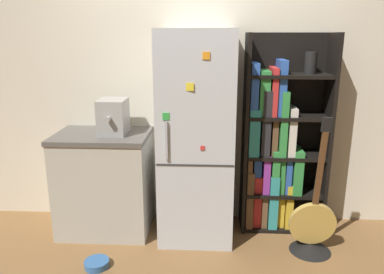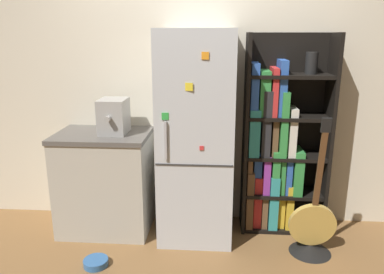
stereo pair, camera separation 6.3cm
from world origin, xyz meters
TOP-DOWN VIEW (x-y plane):
  - ground_plane at (0.00, 0.00)m, footprint 16.00×16.00m
  - wall_back at (0.00, 0.47)m, footprint 8.00×0.05m
  - refrigerator at (-0.00, 0.14)m, footprint 0.62×0.65m
  - bookshelf at (0.70, 0.30)m, footprint 0.73×0.33m
  - kitchen_counter at (-0.82, 0.16)m, footprint 0.81×0.59m
  - espresso_machine at (-0.71, 0.17)m, footprint 0.23×0.34m
  - guitar at (0.96, -0.13)m, footprint 0.38×0.34m
  - pet_bowl at (-0.74, -0.44)m, footprint 0.19×0.19m

SIDE VIEW (x-z plane):
  - ground_plane at x=0.00m, z-range 0.00..0.00m
  - pet_bowl at x=-0.74m, z-range 0.00..0.06m
  - guitar at x=0.96m, z-range -0.41..0.75m
  - kitchen_counter at x=-0.82m, z-range 0.00..0.91m
  - bookshelf at x=0.70m, z-range -0.11..1.65m
  - refrigerator at x=0.00m, z-range 0.00..1.78m
  - espresso_machine at x=-0.71m, z-range 0.91..1.21m
  - wall_back at x=0.00m, z-range 0.00..2.60m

